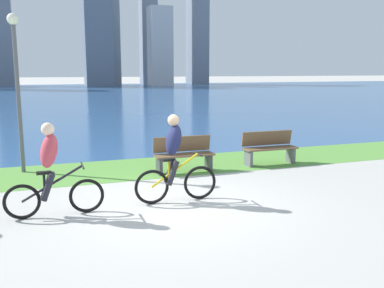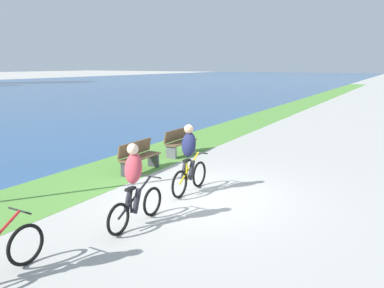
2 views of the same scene
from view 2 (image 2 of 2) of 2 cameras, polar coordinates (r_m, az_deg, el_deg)
name	(u,v)px [view 2 (image 2 of 2)]	position (r m, az deg, el deg)	size (l,w,h in m)	color
ground_plane	(196,195)	(9.46, 0.52, -7.58)	(300.00, 300.00, 0.00)	#B2AFA8
grass_strip_bayside	(96,176)	(11.33, -14.07, -4.65)	(120.00, 2.44, 0.01)	#59933D
cyclist_lead	(189,160)	(9.41, -0.43, -2.31)	(1.65, 0.52, 1.71)	black
cyclist_trailing	(134,185)	(7.57, -8.55, -6.06)	(1.71, 0.52, 1.66)	black
bench_near_path	(180,142)	(13.53, -1.82, 0.29)	(1.50, 0.47, 0.90)	brown
bench_far_along_path	(139,157)	(11.48, -7.89, -1.88)	(1.50, 0.47, 0.90)	brown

